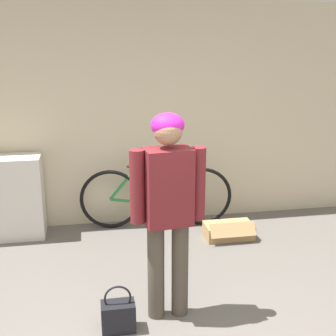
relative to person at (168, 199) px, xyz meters
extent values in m
cube|color=beige|center=(-0.16, 2.08, 0.29)|extent=(8.00, 0.06, 2.60)
cube|color=white|center=(0.39, 2.05, -0.66)|extent=(0.08, 0.01, 0.12)
cube|color=beige|center=(-1.56, 1.84, -0.54)|extent=(0.91, 0.39, 0.93)
cylinder|color=#4C4238|center=(-0.10, 0.00, -0.61)|extent=(0.14, 0.14, 0.80)
cylinder|color=#4C4238|center=(0.10, 0.00, -0.61)|extent=(0.14, 0.14, 0.80)
cube|color=maroon|center=(0.00, 0.00, 0.10)|extent=(0.38, 0.27, 0.60)
cylinder|color=maroon|center=(-0.24, 0.00, 0.11)|extent=(0.11, 0.11, 0.57)
cylinder|color=maroon|center=(0.24, 0.00, 0.11)|extent=(0.11, 0.11, 0.57)
sphere|color=#A37556|center=(0.00, 0.00, 0.53)|extent=(0.22, 0.22, 0.22)
ellipsoid|color=#D11EAD|center=(0.00, 0.01, 0.57)|extent=(0.25, 0.23, 0.19)
torus|color=black|center=(-0.35, 1.88, -0.65)|extent=(0.72, 0.11, 0.72)
torus|color=black|center=(0.73, 1.78, -0.65)|extent=(0.72, 0.11, 0.72)
cylinder|color=#237A38|center=(-0.14, 1.86, -0.68)|extent=(0.42, 0.07, 0.09)
cylinder|color=#237A38|center=(-0.20, 1.86, -0.46)|extent=(0.33, 0.06, 0.40)
cylinder|color=#237A38|center=(0.01, 1.85, -0.49)|extent=(0.14, 0.05, 0.44)
cylinder|color=#237A38|center=(0.33, 1.82, -0.50)|extent=(0.57, 0.09, 0.44)
cylinder|color=#237A38|center=(0.28, 1.82, -0.29)|extent=(0.65, 0.09, 0.05)
cylinder|color=#237A38|center=(0.67, 1.79, -0.47)|extent=(0.16, 0.05, 0.37)
cylinder|color=#237A38|center=(0.62, 1.79, -0.26)|extent=(0.07, 0.04, 0.08)
cylinder|color=#237A38|center=(0.64, 1.79, -0.23)|extent=(0.06, 0.46, 0.02)
ellipsoid|color=black|center=(-0.04, 1.85, -0.26)|extent=(0.23, 0.10, 0.05)
cube|color=black|center=(-0.42, -0.14, -0.89)|extent=(0.26, 0.16, 0.23)
torus|color=black|center=(-0.42, -0.14, -0.73)|extent=(0.21, 0.02, 0.21)
cube|color=tan|center=(0.95, 1.36, -0.93)|extent=(0.54, 0.30, 0.17)
cube|color=tan|center=(0.95, 1.21, -0.86)|extent=(0.51, 0.11, 0.13)
camera|label=1|loc=(-0.60, -3.33, 1.22)|focal=50.00mm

